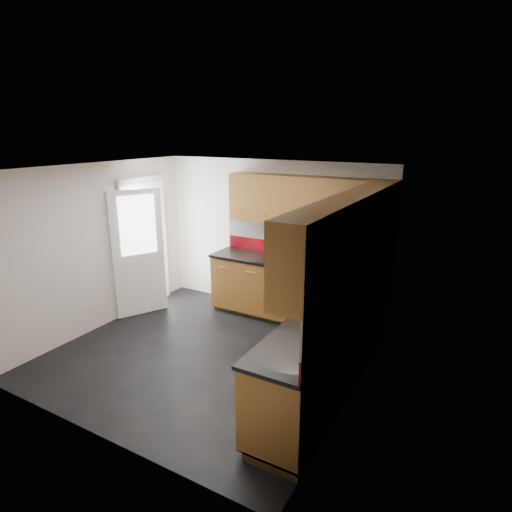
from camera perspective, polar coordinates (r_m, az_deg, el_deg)
The scene contains 14 objects.
room at distance 5.23m, azimuth -6.82°, elevation 1.61°, with size 4.00×3.80×2.64m.
base_cabinets at distance 5.69m, azimuth 6.73°, elevation -8.51°, with size 2.70×3.20×0.95m.
countertop at distance 5.50m, azimuth 6.72°, elevation -3.98°, with size 2.72×3.22×0.04m.
backsplash at distance 5.53m, azimuth 9.85°, elevation -0.82°, with size 2.70×3.20×0.54m.
upper_cabinets at distance 5.26m, azimuth 9.15°, elevation 5.39°, with size 2.50×3.20×0.72m.
extractor_hood at distance 6.44m, azimuth 5.13°, elevation 2.47°, with size 0.60×0.33×0.40m, color #563113.
glass_cabinet at distance 5.38m, azimuth 15.05°, elevation 5.58°, with size 0.32×0.80×0.66m.
back_door at distance 7.02m, azimuth -14.88°, elevation 1.08°, with size 0.42×1.19×2.04m.
gas_hob at distance 6.38m, azimuth 4.43°, elevation -0.67°, with size 0.58×0.51×0.05m.
utensil_pot at distance 6.47m, azimuth 5.66°, elevation 0.33°, with size 0.13×0.13×0.47m.
toaster at distance 6.39m, azimuth 6.70°, elevation -0.04°, with size 0.27×0.19×0.18m.
food_processor at distance 5.06m, azimuth 11.95°, elevation -4.13°, with size 0.19×0.19×0.31m.
paper_towel at distance 5.17m, azimuth 12.23°, elevation -3.96°, with size 0.11×0.11×0.24m, color white.
orange_cloth at distance 5.51m, azimuth 13.37°, elevation -3.96°, with size 0.15×0.13×0.02m, color orange.
Camera 1 is at (3.01, -4.07, 2.83)m, focal length 30.00 mm.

